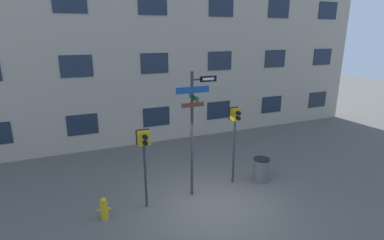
{
  "coord_description": "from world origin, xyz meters",
  "views": [
    {
      "loc": [
        -3.84,
        -7.43,
        5.23
      ],
      "look_at": [
        -0.37,
        0.87,
        2.62
      ],
      "focal_mm": 28.0,
      "sensor_mm": 36.0,
      "label": 1
    }
  ],
  "objects_px": {
    "pedestrian_signal_right": "(235,126)",
    "street_sign_pole": "(194,123)",
    "fire_hydrant": "(104,209)",
    "trash_bin": "(261,170)",
    "pedestrian_signal_left": "(144,147)"
  },
  "relations": [
    {
      "from": "trash_bin",
      "to": "pedestrian_signal_left",
      "type": "bearing_deg",
      "value": -179.4
    },
    {
      "from": "pedestrian_signal_left",
      "to": "trash_bin",
      "type": "bearing_deg",
      "value": 0.6
    },
    {
      "from": "street_sign_pole",
      "to": "fire_hydrant",
      "type": "bearing_deg",
      "value": -174.95
    },
    {
      "from": "street_sign_pole",
      "to": "trash_bin",
      "type": "bearing_deg",
      "value": -1.55
    },
    {
      "from": "pedestrian_signal_left",
      "to": "trash_bin",
      "type": "relative_size",
      "value": 2.83
    },
    {
      "from": "pedestrian_signal_left",
      "to": "fire_hydrant",
      "type": "relative_size",
      "value": 3.69
    },
    {
      "from": "fire_hydrant",
      "to": "trash_bin",
      "type": "distance_m",
      "value": 5.59
    },
    {
      "from": "street_sign_pole",
      "to": "trash_bin",
      "type": "xyz_separation_m",
      "value": [
        2.64,
        -0.07,
        -2.07
      ]
    },
    {
      "from": "pedestrian_signal_left",
      "to": "trash_bin",
      "type": "height_order",
      "value": "pedestrian_signal_left"
    },
    {
      "from": "street_sign_pole",
      "to": "fire_hydrant",
      "type": "relative_size",
      "value": 6.1
    },
    {
      "from": "pedestrian_signal_right",
      "to": "fire_hydrant",
      "type": "distance_m",
      "value": 4.97
    },
    {
      "from": "pedestrian_signal_right",
      "to": "street_sign_pole",
      "type": "bearing_deg",
      "value": -172.01
    },
    {
      "from": "pedestrian_signal_right",
      "to": "trash_bin",
      "type": "relative_size",
      "value": 3.16
    },
    {
      "from": "street_sign_pole",
      "to": "pedestrian_signal_left",
      "type": "height_order",
      "value": "street_sign_pole"
    },
    {
      "from": "pedestrian_signal_right",
      "to": "trash_bin",
      "type": "bearing_deg",
      "value": -16.85
    }
  ]
}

